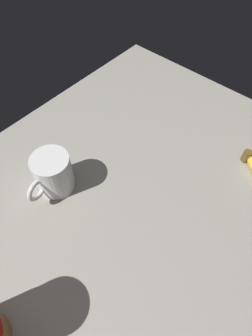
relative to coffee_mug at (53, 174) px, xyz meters
The scene contains 2 objects.
ground_plane 18.49cm from the coffee_mug, 59.08° to the right, with size 98.07×77.93×4.60cm, color gray.
coffee_mug is the anchor object (origin of this frame).
Camera 1 is at (-25.05, -20.99, 56.25)cm, focal length 30.41 mm.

